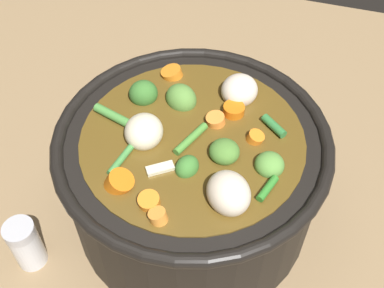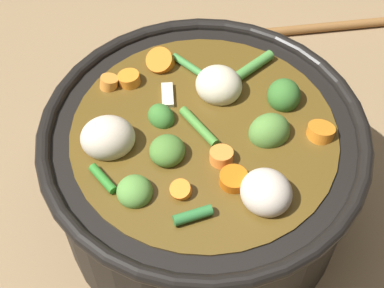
{
  "view_description": "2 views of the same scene",
  "coord_description": "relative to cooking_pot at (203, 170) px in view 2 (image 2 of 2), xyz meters",
  "views": [
    {
      "loc": [
        0.11,
        -0.34,
        0.55
      ],
      "look_at": [
        -0.0,
        0.01,
        0.12
      ],
      "focal_mm": 44.93,
      "sensor_mm": 36.0,
      "label": 1
    },
    {
      "loc": [
        0.29,
        0.17,
        0.57
      ],
      "look_at": [
        -0.0,
        -0.01,
        0.12
      ],
      "focal_mm": 53.83,
      "sensor_mm": 36.0,
      "label": 2
    }
  ],
  "objects": [
    {
      "name": "ground_plane",
      "position": [
        -0.0,
        -0.0,
        -0.08
      ],
      "size": [
        1.1,
        1.1,
        0.0
      ],
      "primitive_type": "plane",
      "color": "#8C704C"
    },
    {
      "name": "cooking_pot",
      "position": [
        0.0,
        0.0,
        0.0
      ],
      "size": [
        0.32,
        0.32,
        0.17
      ],
      "color": "black",
      "rests_on": "ground_plane"
    },
    {
      "name": "salt_shaker",
      "position": [
        -0.17,
        -0.13,
        -0.04
      ],
      "size": [
        0.04,
        0.04,
        0.07
      ],
      "color": "silver",
      "rests_on": "ground_plane"
    }
  ]
}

